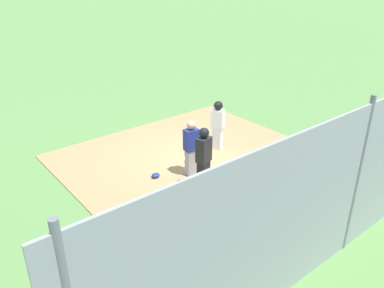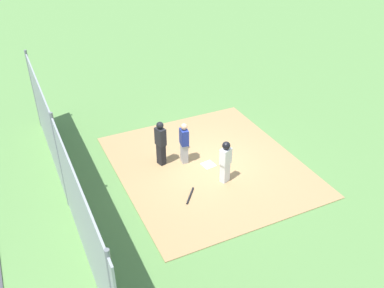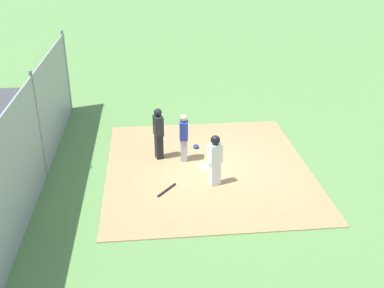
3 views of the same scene
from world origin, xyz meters
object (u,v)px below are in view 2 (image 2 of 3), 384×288
(umpire, at_px, (161,142))
(runner, at_px, (226,159))
(catcher, at_px, (184,142))
(home_plate, at_px, (208,165))
(catcher_mask, at_px, (186,146))
(baseball_bat, at_px, (190,196))

(umpire, xyz_separation_m, runner, (1.92, 1.57, -0.02))
(catcher, xyz_separation_m, runner, (1.67, 0.77, 0.06))
(catcher, bearing_deg, runner, -58.47)
(home_plate, distance_m, catcher_mask, 1.47)
(home_plate, bearing_deg, catcher, -129.53)
(runner, bearing_deg, baseball_bat, 76.93)
(umpire, xyz_separation_m, catcher_mask, (-0.62, 1.30, -0.86))
(runner, bearing_deg, umpire, 16.29)
(baseball_bat, distance_m, catcher_mask, 3.03)
(home_plate, distance_m, catcher, 1.23)
(catcher, xyz_separation_m, umpire, (-0.25, -0.81, 0.08))
(catcher, relative_size, umpire, 0.92)
(home_plate, relative_size, baseball_bat, 0.52)
(catcher, xyz_separation_m, baseball_bat, (1.92, -0.67, -0.81))
(catcher_mask, bearing_deg, baseball_bat, -22.59)
(runner, bearing_deg, catcher, 1.55)
(baseball_bat, relative_size, catcher_mask, 3.53)
(catcher, distance_m, catcher_mask, 1.26)
(runner, bearing_deg, home_plate, -19.79)
(umpire, relative_size, catcher_mask, 7.27)
(runner, relative_size, catcher_mask, 6.61)
(catcher_mask, bearing_deg, home_plate, 8.39)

